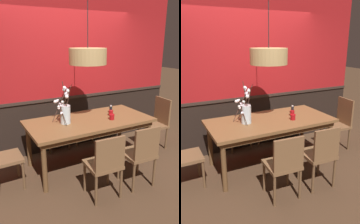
% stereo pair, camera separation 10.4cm
% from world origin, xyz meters
% --- Properties ---
extents(ground_plane, '(24.00, 24.00, 0.00)m').
position_xyz_m(ground_plane, '(0.00, 0.00, 0.00)').
color(ground_plane, '#4C3321').
extents(back_wall, '(4.56, 0.14, 2.97)m').
position_xyz_m(back_wall, '(0.00, 0.83, 1.47)').
color(back_wall, black).
rests_on(back_wall, ground).
extents(dining_table, '(1.99, 0.98, 0.78)m').
position_xyz_m(dining_table, '(0.00, 0.00, 0.70)').
color(dining_table, brown).
rests_on(dining_table, ground).
extents(chair_far_side_right, '(0.42, 0.44, 0.89)m').
position_xyz_m(chair_far_side_right, '(0.26, 0.93, 0.50)').
color(chair_far_side_right, brown).
rests_on(chair_far_side_right, ground).
extents(chair_near_side_left, '(0.44, 0.43, 0.89)m').
position_xyz_m(chair_near_side_left, '(-0.26, -0.89, 0.51)').
color(chair_near_side_left, brown).
rests_on(chair_near_side_left, ground).
extents(chair_head_west_end, '(0.42, 0.42, 0.93)m').
position_xyz_m(chair_head_west_end, '(-1.40, -0.02, 0.51)').
color(chair_head_west_end, brown).
rests_on(chair_head_west_end, ground).
extents(chair_far_side_left, '(0.44, 0.44, 0.92)m').
position_xyz_m(chair_far_side_left, '(-0.28, 0.90, 0.52)').
color(chair_far_side_left, brown).
rests_on(chair_far_side_left, ground).
extents(chair_head_east_end, '(0.46, 0.46, 0.96)m').
position_xyz_m(chair_head_east_end, '(1.46, -0.02, 0.52)').
color(chair_head_east_end, brown).
rests_on(chair_head_east_end, ground).
extents(chair_near_side_right, '(0.43, 0.45, 0.91)m').
position_xyz_m(chair_near_side_right, '(0.31, -0.89, 0.52)').
color(chair_near_side_right, brown).
rests_on(chair_near_side_right, ground).
extents(vase_with_blossoms, '(0.33, 0.39, 0.66)m').
position_xyz_m(vase_with_blossoms, '(-0.40, 0.04, 0.95)').
color(vase_with_blossoms, silver).
rests_on(vase_with_blossoms, dining_table).
extents(candle_holder_nearer_center, '(0.08, 0.08, 0.09)m').
position_xyz_m(candle_holder_nearer_center, '(0.42, 0.01, 0.83)').
color(candle_holder_nearer_center, '#9E0F14').
rests_on(candle_holder_nearer_center, dining_table).
extents(candle_holder_nearer_edge, '(0.08, 0.08, 0.09)m').
position_xyz_m(candle_holder_nearer_edge, '(0.32, -0.17, 0.82)').
color(candle_holder_nearer_edge, '#9E0F14').
rests_on(candle_holder_nearer_edge, dining_table).
extents(condiment_bottle, '(0.05, 0.05, 0.14)m').
position_xyz_m(condiment_bottle, '(0.49, 0.13, 0.85)').
color(condiment_bottle, black).
rests_on(condiment_bottle, dining_table).
extents(pendant_lamp, '(0.55, 0.55, 1.31)m').
position_xyz_m(pendant_lamp, '(-0.04, -0.03, 1.77)').
color(pendant_lamp, tan).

